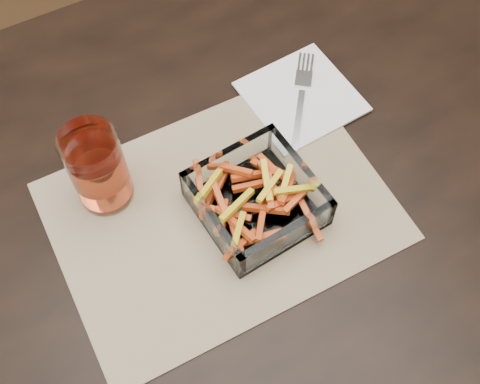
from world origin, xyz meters
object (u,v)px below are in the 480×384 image
at_px(glass_bowl, 256,201).
at_px(tumbler, 98,170).
at_px(fork, 301,96).
at_px(dining_table, 292,189).

bearing_deg(glass_bowl, tumbler, 144.92).
distance_m(glass_bowl, fork, 0.21).
bearing_deg(fork, dining_table, -87.47).
xyz_separation_m(dining_table, tumbler, (-0.26, 0.08, 0.15)).
distance_m(dining_table, glass_bowl, 0.15).
xyz_separation_m(dining_table, fork, (0.06, 0.09, 0.10)).
distance_m(glass_bowl, tumbler, 0.21).
height_order(glass_bowl, fork, glass_bowl).
height_order(glass_bowl, tumbler, tumbler).
bearing_deg(tumbler, fork, 2.54).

